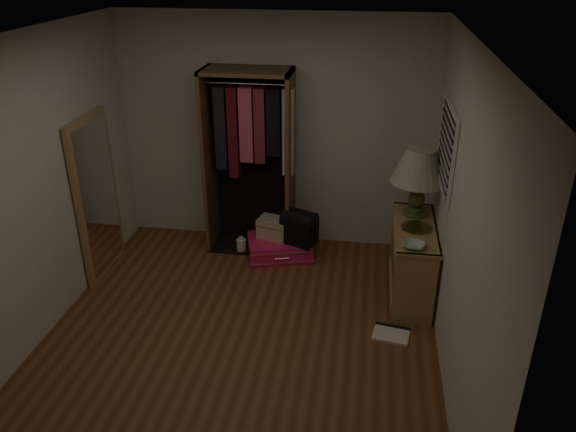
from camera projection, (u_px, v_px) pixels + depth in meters
The scene contains 13 objects.
ground at pixel (239, 340), 5.03m from camera, with size 4.00×4.00×0.00m, color brown.
room_walls at pixel (243, 184), 4.41m from camera, with size 3.52×4.02×2.60m.
console_bookshelf at pixel (412, 257), 5.59m from camera, with size 0.42×1.12×0.75m.
open_wardrobe at pixel (252, 147), 6.11m from camera, with size 0.97×0.50×2.05m.
floor_mirror at pixel (97, 197), 5.78m from camera, with size 0.06×0.80×1.70m.
pink_suitcase at pixel (280, 247), 6.34m from camera, with size 0.82×0.69×0.22m.
train_case at pixel (274, 228), 6.28m from camera, with size 0.39×0.32×0.25m.
black_bag at pixel (299, 226), 6.13m from camera, with size 0.43×0.36×0.40m.
table_lamp at pixel (420, 167), 5.42m from camera, with size 0.59×0.59×0.69m.
brass_tray at pixel (416, 228), 5.35m from camera, with size 0.35×0.35×0.02m.
ceramic_bowl at pixel (413, 246), 5.00m from camera, with size 0.20×0.20×0.05m, color #9CBB9F.
white_jug at pixel (241, 245), 6.45m from camera, with size 0.13×0.13×0.19m.
floor_book at pixel (391, 333), 5.10m from camera, with size 0.36×0.30×0.03m.
Camera 1 is at (1.04, -3.93, 3.19)m, focal length 35.00 mm.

